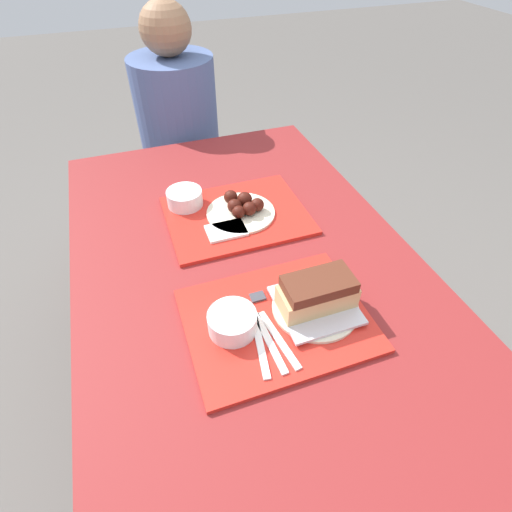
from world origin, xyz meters
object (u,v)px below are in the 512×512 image
tray_near (276,320)px  tray_far (237,215)px  bowl_coleslaw_near (232,321)px  person_seated_across (176,114)px  bowl_coleslaw_far (185,197)px  brisket_sandwich_plate (317,297)px  wings_plate_far (242,208)px

tray_near → tray_far: bearing=85.2°
bowl_coleslaw_near → person_seated_across: bearing=85.1°
bowl_coleslaw_near → bowl_coleslaw_far: bearing=89.9°
brisket_sandwich_plate → bowl_coleslaw_far: brisket_sandwich_plate is taller
tray_far → wings_plate_far: wings_plate_far is taller
bowl_coleslaw_far → wings_plate_far: wings_plate_far is taller
tray_far → brisket_sandwich_plate: 0.43m
brisket_sandwich_plate → person_seated_across: size_ratio=0.28×
brisket_sandwich_plate → person_seated_across: 1.19m
brisket_sandwich_plate → bowl_coleslaw_far: (-0.20, 0.52, -0.01)m
tray_near → bowl_coleslaw_far: (-0.10, 0.52, 0.03)m
bowl_coleslaw_far → tray_far: bearing=-36.0°
bowl_coleslaw_near → bowl_coleslaw_far: same height
tray_far → person_seated_across: person_seated_across is taller
tray_far → wings_plate_far: bearing=0.6°
person_seated_across → bowl_coleslaw_far: bearing=-98.6°
tray_near → bowl_coleslaw_near: (-0.10, 0.01, 0.03)m
bowl_coleslaw_far → wings_plate_far: (0.15, -0.10, -0.01)m
bowl_coleslaw_far → wings_plate_far: 0.18m
tray_far → person_seated_across: (-0.04, 0.76, 0.02)m
tray_far → bowl_coleslaw_near: bowl_coleslaw_near is taller
tray_far → brisket_sandwich_plate: bearing=-81.3°
wings_plate_far → tray_far: bearing=-179.4°
tray_far → bowl_coleslaw_near: 0.44m
tray_near → bowl_coleslaw_far: bearing=101.2°
person_seated_across → tray_near: bearing=-89.9°
bowl_coleslaw_far → wings_plate_far: bearing=-32.9°
tray_far → bowl_coleslaw_near: (-0.14, -0.41, 0.03)m
tray_near → tray_far: same height
tray_near → tray_far: 0.42m
wings_plate_far → person_seated_across: 0.76m
brisket_sandwich_plate → wings_plate_far: bearing=96.4°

